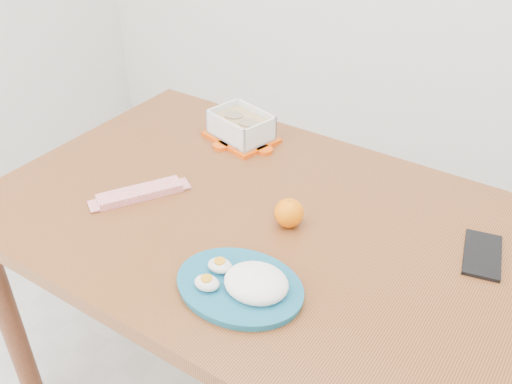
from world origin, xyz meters
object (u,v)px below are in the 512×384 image
at_px(dining_table, 256,243).
at_px(food_container, 241,127).
at_px(orange_fruit, 289,213).
at_px(smartphone, 482,255).
at_px(rice_plate, 245,283).

height_order(dining_table, food_container, food_container).
bearing_deg(dining_table, orange_fruit, 2.41).
relative_size(food_container, smartphone, 1.52).
relative_size(dining_table, orange_fruit, 20.33).
bearing_deg(rice_plate, smartphone, 41.35).
distance_m(dining_table, food_container, 0.38).
relative_size(orange_fruit, rice_plate, 0.25).
bearing_deg(food_container, rice_plate, -40.08).
relative_size(dining_table, smartphone, 9.04).
bearing_deg(orange_fruit, smartphone, 11.26).
distance_m(orange_fruit, rice_plate, 0.24).
bearing_deg(orange_fruit, food_container, 132.53).
relative_size(food_container, orange_fruit, 3.42).
bearing_deg(rice_plate, food_container, 121.35).
height_order(dining_table, smartphone, smartphone).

